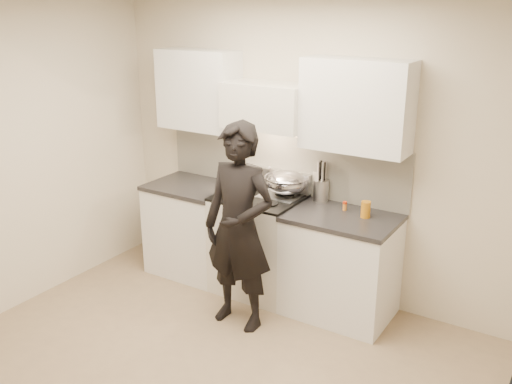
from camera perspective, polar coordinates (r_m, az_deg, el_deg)
ground_plane at (r=4.45m, az=-6.41°, el=-17.91°), size 4.00×4.00×0.00m
room_shell at (r=4.04m, az=-4.60°, el=3.65°), size 4.04×3.54×2.70m
stove at (r=5.37m, az=0.32°, el=-5.12°), size 0.76×0.65×0.96m
counter_right at (r=5.03m, az=8.45°, el=-7.24°), size 0.92×0.67×0.92m
counter_left at (r=5.79m, az=-6.28°, el=-3.56°), size 0.82×0.67×0.92m
wok at (r=5.18m, az=3.05°, el=0.98°), size 0.41×0.50×0.33m
stock_pot at (r=5.14m, az=-2.25°, el=0.60°), size 0.37×0.28×0.17m
utensil_crock at (r=5.15m, az=6.52°, el=0.34°), size 0.14×0.14×0.37m
spice_jar at (r=4.96m, az=8.86°, el=-1.38°), size 0.04×0.04×0.08m
oil_glass at (r=4.82m, az=10.91°, el=-1.73°), size 0.08×0.08×0.14m
person at (r=4.66m, az=-1.71°, el=-3.58°), size 0.64×0.43×1.75m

